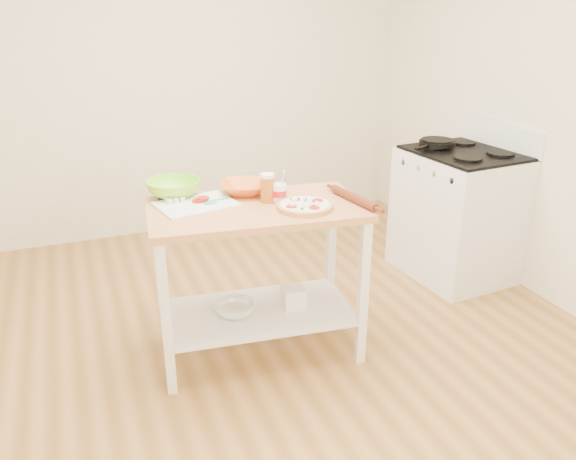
{
  "coord_description": "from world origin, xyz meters",
  "views": [
    {
      "loc": [
        -0.93,
        -2.56,
        1.9
      ],
      "look_at": [
        0.12,
        0.09,
        0.75
      ],
      "focal_mm": 35.0,
      "sensor_mm": 36.0,
      "label": 1
    }
  ],
  "objects_px": {
    "green_bowl": "(174,188)",
    "yogurt_tub": "(279,193)",
    "shelf_glass_bowl": "(235,309)",
    "shelf_bin": "(293,297)",
    "knife": "(175,196)",
    "orange_bowl": "(245,188)",
    "prep_island": "(257,249)",
    "rolling_pin": "(354,198)",
    "pizza": "(305,205)",
    "skillet": "(437,143)",
    "gas_stove": "(458,214)",
    "cutting_board": "(195,204)",
    "spatula": "(216,201)",
    "beer_pint": "(267,188)"
  },
  "relations": [
    {
      "from": "shelf_glass_bowl",
      "to": "shelf_bin",
      "type": "relative_size",
      "value": 1.83
    },
    {
      "from": "pizza",
      "to": "beer_pint",
      "type": "height_order",
      "value": "beer_pint"
    },
    {
      "from": "rolling_pin",
      "to": "shelf_bin",
      "type": "xyz_separation_m",
      "value": [
        -0.31,
        0.11,
        -0.6
      ]
    },
    {
      "from": "pizza",
      "to": "orange_bowl",
      "type": "height_order",
      "value": "orange_bowl"
    },
    {
      "from": "rolling_pin",
      "to": "shelf_bin",
      "type": "relative_size",
      "value": 3.06
    },
    {
      "from": "pizza",
      "to": "shelf_glass_bowl",
      "type": "distance_m",
      "value": 0.73
    },
    {
      "from": "gas_stove",
      "to": "shelf_bin",
      "type": "distance_m",
      "value": 1.57
    },
    {
      "from": "rolling_pin",
      "to": "yogurt_tub",
      "type": "bearing_deg",
      "value": 156.6
    },
    {
      "from": "green_bowl",
      "to": "yogurt_tub",
      "type": "height_order",
      "value": "yogurt_tub"
    },
    {
      "from": "skillet",
      "to": "shelf_glass_bowl",
      "type": "xyz_separation_m",
      "value": [
        -1.71,
        -0.6,
        -0.68
      ]
    },
    {
      "from": "pizza",
      "to": "cutting_board",
      "type": "distance_m",
      "value": 0.59
    },
    {
      "from": "prep_island",
      "to": "yogurt_tub",
      "type": "relative_size",
      "value": 6.88
    },
    {
      "from": "knife",
      "to": "green_bowl",
      "type": "relative_size",
      "value": 0.9
    },
    {
      "from": "cutting_board",
      "to": "knife",
      "type": "distance_m",
      "value": 0.17
    },
    {
      "from": "prep_island",
      "to": "gas_stove",
      "type": "distance_m",
      "value": 1.76
    },
    {
      "from": "orange_bowl",
      "to": "green_bowl",
      "type": "bearing_deg",
      "value": 165.85
    },
    {
      "from": "prep_island",
      "to": "green_bowl",
      "type": "xyz_separation_m",
      "value": [
        -0.37,
        0.32,
        0.3
      ]
    },
    {
      "from": "orange_bowl",
      "to": "pizza",
      "type": "bearing_deg",
      "value": -58.79
    },
    {
      "from": "prep_island",
      "to": "shelf_bin",
      "type": "xyz_separation_m",
      "value": [
        0.21,
        -0.03,
        -0.32
      ]
    },
    {
      "from": "cutting_board",
      "to": "green_bowl",
      "type": "distance_m",
      "value": 0.21
    },
    {
      "from": "yogurt_tub",
      "to": "shelf_glass_bowl",
      "type": "relative_size",
      "value": 0.77
    },
    {
      "from": "prep_island",
      "to": "cutting_board",
      "type": "height_order",
      "value": "cutting_board"
    },
    {
      "from": "skillet",
      "to": "shelf_glass_bowl",
      "type": "relative_size",
      "value": 1.69
    },
    {
      "from": "knife",
      "to": "cutting_board",
      "type": "bearing_deg",
      "value": -71.08
    },
    {
      "from": "pizza",
      "to": "gas_stove",
      "type": "bearing_deg",
      "value": 21.1
    },
    {
      "from": "prep_island",
      "to": "shelf_glass_bowl",
      "type": "height_order",
      "value": "prep_island"
    },
    {
      "from": "green_bowl",
      "to": "rolling_pin",
      "type": "xyz_separation_m",
      "value": [
        0.89,
        -0.46,
        -0.02
      ]
    },
    {
      "from": "spatula",
      "to": "beer_pint",
      "type": "xyz_separation_m",
      "value": [
        0.27,
        -0.07,
        0.06
      ]
    },
    {
      "from": "gas_stove",
      "to": "shelf_bin",
      "type": "relative_size",
      "value": 8.83
    },
    {
      "from": "knife",
      "to": "shelf_glass_bowl",
      "type": "bearing_deg",
      "value": -57.3
    },
    {
      "from": "gas_stove",
      "to": "yogurt_tub",
      "type": "xyz_separation_m",
      "value": [
        -1.56,
        -0.41,
        0.48
      ]
    },
    {
      "from": "skillet",
      "to": "yogurt_tub",
      "type": "xyz_separation_m",
      "value": [
        -1.43,
        -0.58,
        -0.03
      ]
    },
    {
      "from": "prep_island",
      "to": "shelf_bin",
      "type": "bearing_deg",
      "value": -8.4
    },
    {
      "from": "green_bowl",
      "to": "shelf_glass_bowl",
      "type": "bearing_deg",
      "value": -53.05
    },
    {
      "from": "knife",
      "to": "orange_bowl",
      "type": "height_order",
      "value": "orange_bowl"
    },
    {
      "from": "prep_island",
      "to": "rolling_pin",
      "type": "distance_m",
      "value": 0.6
    },
    {
      "from": "rolling_pin",
      "to": "pizza",
      "type": "bearing_deg",
      "value": 178.8
    },
    {
      "from": "spatula",
      "to": "yogurt_tub",
      "type": "relative_size",
      "value": 0.84
    },
    {
      "from": "beer_pint",
      "to": "shelf_glass_bowl",
      "type": "relative_size",
      "value": 0.68
    },
    {
      "from": "skillet",
      "to": "pizza",
      "type": "height_order",
      "value": "skillet"
    },
    {
      "from": "orange_bowl",
      "to": "shelf_bin",
      "type": "xyz_separation_m",
      "value": [
        0.2,
        -0.26,
        -0.61
      ]
    },
    {
      "from": "skillet",
      "to": "shelf_bin",
      "type": "xyz_separation_m",
      "value": [
        -1.37,
        -0.64,
        -0.65
      ]
    },
    {
      "from": "orange_bowl",
      "to": "green_bowl",
      "type": "relative_size",
      "value": 0.92
    },
    {
      "from": "spatula",
      "to": "prep_island",
      "type": "bearing_deg",
      "value": -41.96
    },
    {
      "from": "skillet",
      "to": "beer_pint",
      "type": "relative_size",
      "value": 2.47
    },
    {
      "from": "gas_stove",
      "to": "orange_bowl",
      "type": "relative_size",
      "value": 4.04
    },
    {
      "from": "gas_stove",
      "to": "knife",
      "type": "relative_size",
      "value": 4.14
    },
    {
      "from": "skillet",
      "to": "orange_bowl",
      "type": "bearing_deg",
      "value": 169.47
    },
    {
      "from": "green_bowl",
      "to": "yogurt_tub",
      "type": "bearing_deg",
      "value": -30.12
    },
    {
      "from": "orange_bowl",
      "to": "beer_pint",
      "type": "relative_size",
      "value": 1.75
    }
  ]
}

